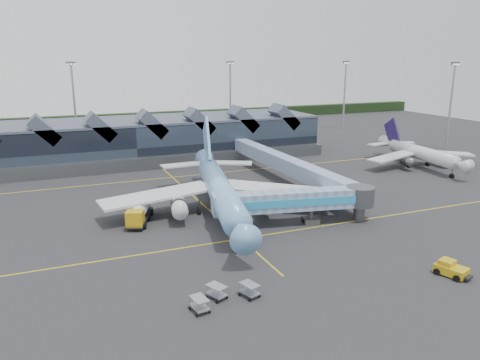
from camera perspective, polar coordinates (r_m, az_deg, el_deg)
name	(u,v)px	position (r m, az deg, el deg)	size (l,w,h in m)	color
ground	(220,220)	(69.86, -2.40, -4.92)	(260.00, 260.00, 0.00)	#2C2C2F
taxi_stripes	(200,202)	(78.84, -4.93, -2.65)	(120.00, 60.00, 0.01)	gold
tree_line_far	(114,120)	(174.61, -15.15, 7.12)	(260.00, 4.00, 4.00)	black
terminal	(129,140)	(112.11, -13.36, 4.76)	(90.00, 22.25, 12.52)	black
light_masts	(212,98)	(132.48, -3.39, 9.92)	(132.40, 42.56, 22.45)	#919399
main_airliner	(219,188)	(72.07, -2.59, -0.98)	(35.97, 41.99, 13.58)	#70B9E3
regional_jet	(419,153)	(110.74, 20.98, 3.14)	(26.34, 28.85, 9.90)	silver
jet_bridge	(304,200)	(67.90, 7.86, -2.49)	(23.97, 7.86, 5.21)	#708EBB
fuel_truck	(140,210)	(70.32, -12.09, -3.59)	(5.41, 9.28, 3.16)	black
pushback_tug	(451,269)	(57.68, 24.32, -9.86)	(3.21, 4.10, 1.66)	#C09912
baggage_carts	(222,295)	(47.46, -2.16, -13.79)	(7.26, 4.00, 1.42)	#9B9EA3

